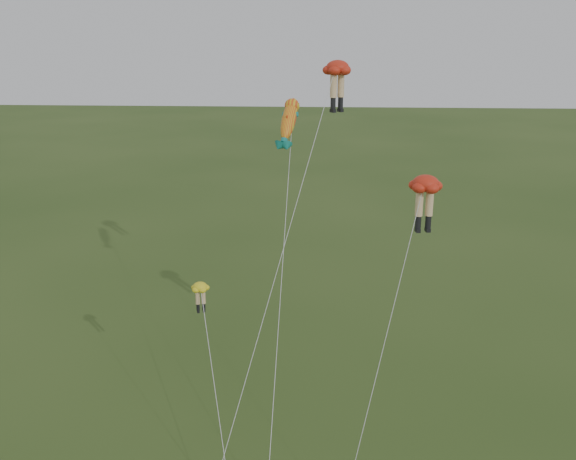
{
  "coord_description": "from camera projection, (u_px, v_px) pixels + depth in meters",
  "views": [
    {
      "loc": [
        2.13,
        -25.75,
        20.92
      ],
      "look_at": [
        0.39,
        6.0,
        10.78
      ],
      "focal_mm": 40.0,
      "sensor_mm": 36.0,
      "label": 1
    }
  ],
  "objects": [
    {
      "name": "fish_kite",
      "position": [
        289.0,
        121.0,
        36.05
      ],
      "size": [
        1.45,
        14.19,
        17.27
      ],
      "rotation": [
        0.81,
        0.0,
        -0.22
      ],
      "color": "gold",
      "rests_on": "ground"
    },
    {
      "name": "legs_kite_yellow",
      "position": [
        202.0,
        300.0,
        30.88
      ],
      "size": [
        2.87,
        6.35,
        9.12
      ],
      "rotation": [
        0.0,
        0.0,
        0.32
      ],
      "color": "yellow",
      "rests_on": "ground"
    },
    {
      "name": "legs_kite_red_mid",
      "position": [
        425.0,
        191.0,
        29.53
      ],
      "size": [
        4.71,
        6.88,
        14.41
      ],
      "rotation": [
        0.0,
        0.0,
        0.17
      ],
      "color": "red",
      "rests_on": "ground"
    },
    {
      "name": "legs_kite_red_high",
      "position": [
        336.0,
        76.0,
        34.97
      ],
      "size": [
        6.86,
        13.9,
        19.17
      ],
      "rotation": [
        0.0,
        0.0,
        0.59
      ],
      "color": "red",
      "rests_on": "ground"
    }
  ]
}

